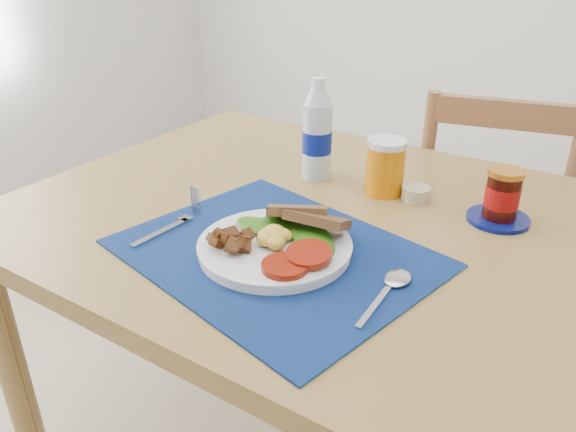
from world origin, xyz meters
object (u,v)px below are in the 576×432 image
at_px(water_bottle, 317,135).
at_px(chair_far, 488,209).
at_px(jam_on_saucer, 502,199).
at_px(breakfast_plate, 271,243).
at_px(juice_glass, 385,168).

bearing_deg(water_bottle, chair_far, 60.10).
xyz_separation_m(chair_far, jam_on_saucer, (0.12, -0.47, 0.25)).
height_order(breakfast_plate, water_bottle, water_bottle).
relative_size(water_bottle, jam_on_saucer, 1.91).
distance_m(breakfast_plate, water_bottle, 0.35).
bearing_deg(jam_on_saucer, breakfast_plate, -130.64).
relative_size(chair_far, jam_on_saucer, 9.47).
height_order(chair_far, jam_on_saucer, chair_far).
xyz_separation_m(breakfast_plate, water_bottle, (-0.11, 0.33, 0.07)).
distance_m(juice_glass, jam_on_saucer, 0.23).
xyz_separation_m(chair_far, juice_glass, (-0.11, -0.47, 0.25)).
distance_m(chair_far, jam_on_saucer, 0.55).
bearing_deg(chair_far, juice_glass, 63.65).
xyz_separation_m(chair_far, water_bottle, (-0.27, -0.48, 0.30)).
height_order(chair_far, juice_glass, chair_far).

